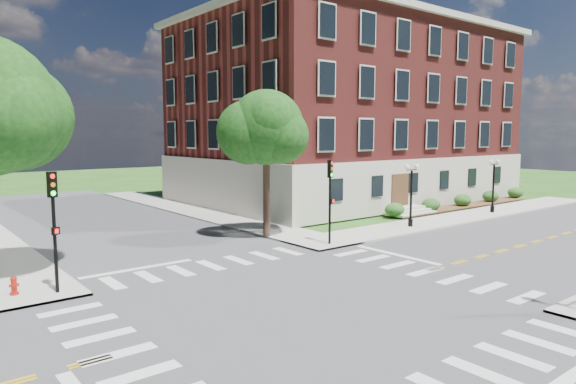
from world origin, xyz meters
TOP-DOWN VIEW (x-y plane):
  - ground at (0.00, 0.00)m, footprint 160.00×160.00m
  - road_ew at (0.00, 0.00)m, footprint 90.00×12.00m
  - road_ns at (0.00, 0.00)m, footprint 12.00×90.00m
  - sidewalk_ne at (15.38, 15.38)m, footprint 34.00×34.00m
  - crosswalk_east at (7.20, 0.00)m, footprint 2.20×10.20m
  - stop_bar_east at (8.80, 3.00)m, footprint 0.40×5.50m
  - main_building at (24.00, 21.99)m, footprint 30.60×22.40m
  - shrub_row at (27.00, 10.80)m, footprint 18.00×2.00m
  - tree_d at (6.07, 10.87)m, footprint 4.53×4.53m
  - traffic_signal_ne at (7.55, 6.82)m, footprint 0.38×0.46m
  - traffic_signal_nw at (-7.07, 6.94)m, footprint 0.38×0.45m
  - twin_lamp_west at (15.66, 7.48)m, footprint 1.36×0.36m
  - twin_lamp_east at (25.91, 7.41)m, footprint 1.36×0.36m
  - fire_hydrant at (-8.48, 7.67)m, footprint 0.35×0.35m

SIDE VIEW (x-z plane):
  - ground at x=0.00m, z-range 0.00..0.00m
  - crosswalk_east at x=7.20m, z-range -0.01..0.01m
  - stop_bar_east at x=8.80m, z-range 0.00..0.00m
  - shrub_row at x=27.00m, z-range -0.65..0.65m
  - road_ew at x=0.00m, z-range 0.00..0.01m
  - road_ns at x=0.00m, z-range 0.00..0.01m
  - sidewalk_ne at x=15.38m, z-range 0.00..0.12m
  - fire_hydrant at x=-8.48m, z-range 0.09..0.84m
  - twin_lamp_west at x=15.66m, z-range 0.41..4.64m
  - twin_lamp_east at x=25.91m, z-range 0.41..4.64m
  - traffic_signal_ne at x=7.55m, z-range 0.79..5.59m
  - traffic_signal_nw at x=-7.07m, z-range 0.79..5.59m
  - tree_d at x=6.07m, z-range 2.27..11.18m
  - main_building at x=24.00m, z-range 0.09..16.59m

